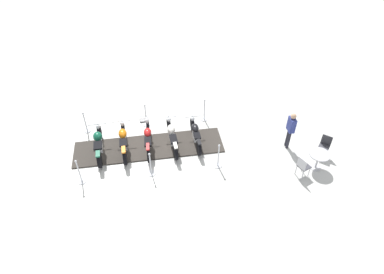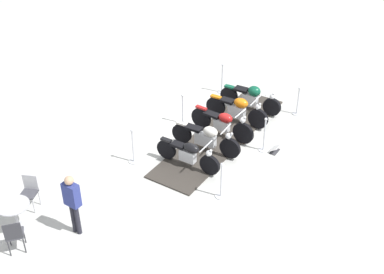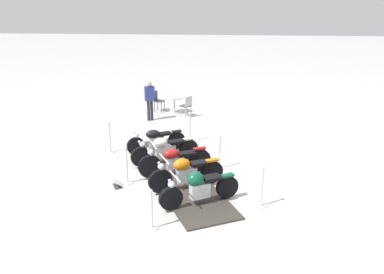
{
  "view_description": "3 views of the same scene",
  "coord_description": "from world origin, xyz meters",
  "px_view_note": "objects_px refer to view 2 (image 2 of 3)",
  "views": [
    {
      "loc": [
        -4.62,
        9.47,
        9.83
      ],
      "look_at": [
        -1.77,
        -0.33,
        0.74
      ],
      "focal_mm": 32.13,
      "sensor_mm": 36.0,
      "label": 1
    },
    {
      "loc": [
        -7.86,
        -10.77,
        8.63
      ],
      "look_at": [
        -1.37,
        -0.42,
        0.67
      ],
      "focal_mm": 46.45,
      "sensor_mm": 36.0,
      "label": 2
    },
    {
      "loc": [
        11.45,
        1.32,
        5.39
      ],
      "look_at": [
        -1.21,
        0.42,
        0.82
      ],
      "focal_mm": 38.85,
      "sensor_mm": 36.0,
      "label": 3
    }
  ],
  "objects_px": {
    "stanchion_right_front": "(221,185)",
    "info_placard": "(275,150)",
    "motorcycle_black": "(189,154)",
    "cafe_chair_near_table": "(30,190)",
    "motorcycle_forest": "(251,97)",
    "cafe_table": "(14,211)",
    "stanchion_left_mid": "(183,114)",
    "stanchion_right_mid": "(264,139)",
    "cafe_chair_across_table": "(14,234)",
    "stanchion_right_rear": "(298,105)",
    "stanchion_left_front": "(133,151)",
    "bystander_person": "(72,200)",
    "motorcycle_cream": "(206,137)",
    "motorcycle_copper": "(238,109)",
    "motorcycle_maroon": "(223,123)",
    "stanchion_left_rear": "(222,83)"
  },
  "relations": [
    {
      "from": "stanchion_right_front",
      "to": "stanchion_right_mid",
      "type": "bearing_deg",
      "value": 25.26
    },
    {
      "from": "motorcycle_forest",
      "to": "stanchion_left_front",
      "type": "distance_m",
      "value": 4.82
    },
    {
      "from": "stanchion_left_mid",
      "to": "motorcycle_cream",
      "type": "bearing_deg",
      "value": -97.76
    },
    {
      "from": "info_placard",
      "to": "cafe_table",
      "type": "xyz_separation_m",
      "value": [
        -7.55,
        0.82,
        0.49
      ]
    },
    {
      "from": "stanchion_left_mid",
      "to": "stanchion_right_mid",
      "type": "distance_m",
      "value": 2.95
    },
    {
      "from": "stanchion_left_rear",
      "to": "bystander_person",
      "type": "distance_m",
      "value": 8.33
    },
    {
      "from": "stanchion_right_mid",
      "to": "cafe_chair_near_table",
      "type": "distance_m",
      "value": 6.85
    },
    {
      "from": "motorcycle_forest",
      "to": "cafe_table",
      "type": "height_order",
      "value": "motorcycle_forest"
    },
    {
      "from": "motorcycle_cream",
      "to": "stanchion_left_rear",
      "type": "distance_m",
      "value": 3.89
    },
    {
      "from": "motorcycle_forest",
      "to": "cafe_chair_near_table",
      "type": "distance_m",
      "value": 7.97
    },
    {
      "from": "stanchion_right_front",
      "to": "bystander_person",
      "type": "relative_size",
      "value": 0.65
    },
    {
      "from": "stanchion_left_mid",
      "to": "info_placard",
      "type": "height_order",
      "value": "stanchion_left_mid"
    },
    {
      "from": "motorcycle_forest",
      "to": "bystander_person",
      "type": "bearing_deg",
      "value": -98.58
    },
    {
      "from": "stanchion_left_mid",
      "to": "info_placard",
      "type": "bearing_deg",
      "value": -62.76
    },
    {
      "from": "motorcycle_cream",
      "to": "cafe_chair_near_table",
      "type": "xyz_separation_m",
      "value": [
        -5.25,
        0.29,
        0.04
      ]
    },
    {
      "from": "stanchion_left_mid",
      "to": "cafe_chair_across_table",
      "type": "height_order",
      "value": "stanchion_left_mid"
    },
    {
      "from": "motorcycle_black",
      "to": "cafe_chair_near_table",
      "type": "bearing_deg",
      "value": -125.68
    },
    {
      "from": "motorcycle_cream",
      "to": "motorcycle_forest",
      "type": "relative_size",
      "value": 1.01
    },
    {
      "from": "stanchion_left_front",
      "to": "info_placard",
      "type": "height_order",
      "value": "stanchion_left_front"
    },
    {
      "from": "motorcycle_forest",
      "to": "cafe_table",
      "type": "xyz_separation_m",
      "value": [
        -8.47,
        -1.57,
        0.04
      ]
    },
    {
      "from": "motorcycle_forest",
      "to": "stanchion_right_rear",
      "type": "bearing_deg",
      "value": 21.68
    },
    {
      "from": "motorcycle_black",
      "to": "cafe_chair_across_table",
      "type": "distance_m",
      "value": 5.18
    },
    {
      "from": "motorcycle_forest",
      "to": "bystander_person",
      "type": "height_order",
      "value": "bystander_person"
    },
    {
      "from": "stanchion_right_mid",
      "to": "info_placard",
      "type": "xyz_separation_m",
      "value": [
        0.24,
        -0.25,
        -0.33
      ]
    },
    {
      "from": "cafe_chair_near_table",
      "to": "motorcycle_forest",
      "type": "bearing_deg",
      "value": 139.28
    },
    {
      "from": "motorcycle_forest",
      "to": "cafe_chair_across_table",
      "type": "xyz_separation_m",
      "value": [
        -8.69,
        -2.37,
        0.03
      ]
    },
    {
      "from": "motorcycle_black",
      "to": "stanchion_right_rear",
      "type": "distance_m",
      "value": 4.79
    },
    {
      "from": "cafe_table",
      "to": "stanchion_left_rear",
      "type": "bearing_deg",
      "value": 20.91
    },
    {
      "from": "stanchion_right_front",
      "to": "info_placard",
      "type": "xyz_separation_m",
      "value": [
        2.6,
        0.86,
        -0.31
      ]
    },
    {
      "from": "motorcycle_maroon",
      "to": "cafe_chair_near_table",
      "type": "xyz_separation_m",
      "value": [
        -6.13,
        -0.13,
        0.03
      ]
    },
    {
      "from": "motorcycle_maroon",
      "to": "stanchion_left_mid",
      "type": "height_order",
      "value": "stanchion_left_mid"
    },
    {
      "from": "stanchion_left_rear",
      "to": "stanchion_left_front",
      "type": "bearing_deg",
      "value": -154.74
    },
    {
      "from": "cafe_chair_near_table",
      "to": "motorcycle_cream",
      "type": "bearing_deg",
      "value": 129.13
    },
    {
      "from": "stanchion_left_rear",
      "to": "stanchion_right_rear",
      "type": "distance_m",
      "value": 2.95
    },
    {
      "from": "cafe_chair_near_table",
      "to": "cafe_chair_across_table",
      "type": "bearing_deg",
      "value": 13.33
    },
    {
      "from": "motorcycle_maroon",
      "to": "motorcycle_copper",
      "type": "distance_m",
      "value": 0.98
    },
    {
      "from": "info_placard",
      "to": "cafe_chair_across_table",
      "type": "distance_m",
      "value": 7.79
    },
    {
      "from": "stanchion_left_mid",
      "to": "cafe_table",
      "type": "xyz_separation_m",
      "value": [
        -6.04,
        -2.1,
        0.21
      ]
    },
    {
      "from": "motorcycle_copper",
      "to": "stanchion_right_rear",
      "type": "relative_size",
      "value": 2.0
    },
    {
      "from": "stanchion_left_rear",
      "to": "stanchion_right_mid",
      "type": "xyz_separation_m",
      "value": [
        -1.1,
        -3.78,
        0.01
      ]
    },
    {
      "from": "stanchion_left_front",
      "to": "stanchion_right_mid",
      "type": "bearing_deg",
      "value": -23.32
    },
    {
      "from": "motorcycle_maroon",
      "to": "stanchion_left_front",
      "type": "bearing_deg",
      "value": -117.36
    },
    {
      "from": "motorcycle_maroon",
      "to": "stanchion_left_rear",
      "type": "height_order",
      "value": "stanchion_left_rear"
    },
    {
      "from": "cafe_table",
      "to": "bystander_person",
      "type": "height_order",
      "value": "bystander_person"
    },
    {
      "from": "stanchion_right_mid",
      "to": "info_placard",
      "type": "distance_m",
      "value": 0.48
    },
    {
      "from": "info_placard",
      "to": "stanchion_right_mid",
      "type": "bearing_deg",
      "value": -71.08
    },
    {
      "from": "stanchion_left_mid",
      "to": "stanchion_right_mid",
      "type": "xyz_separation_m",
      "value": [
        1.26,
        -2.67,
        0.05
      ]
    },
    {
      "from": "motorcycle_copper",
      "to": "cafe_table",
      "type": "relative_size",
      "value": 2.6
    },
    {
      "from": "stanchion_right_mid",
      "to": "cafe_table",
      "type": "height_order",
      "value": "stanchion_right_mid"
    },
    {
      "from": "motorcycle_cream",
      "to": "motorcycle_maroon",
      "type": "distance_m",
      "value": 0.98
    }
  ]
}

